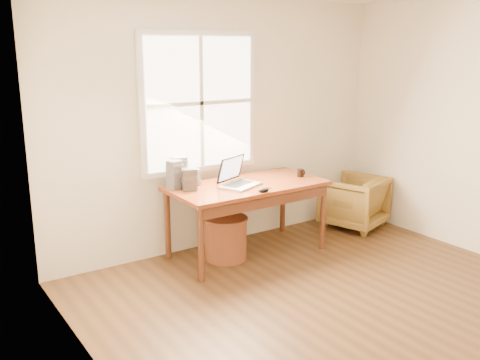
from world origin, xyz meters
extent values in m
cube|color=#52351C|center=(0.00, 0.00, -0.01)|extent=(4.00, 4.50, 0.02)
cube|color=beige|center=(0.00, 2.26, 1.30)|extent=(4.00, 0.02, 2.60)
cube|color=beige|center=(-2.01, 0.00, 1.30)|extent=(0.02, 4.50, 2.60)
cube|color=silver|center=(-0.30, 2.22, 1.55)|extent=(1.32, 0.05, 1.42)
cube|color=white|center=(-0.30, 2.19, 1.55)|extent=(1.20, 0.02, 1.30)
cube|color=silver|center=(-0.30, 2.18, 1.55)|extent=(0.04, 0.02, 1.30)
cube|color=silver|center=(-0.30, 2.18, 1.55)|extent=(1.20, 0.02, 0.04)
cube|color=brown|center=(0.00, 1.80, 0.73)|extent=(1.60, 0.80, 0.04)
imported|color=olive|center=(1.55, 1.80, 0.31)|extent=(0.83, 0.84, 0.62)
cylinder|color=brown|center=(-0.26, 1.80, 0.21)|extent=(0.47, 0.47, 0.43)
ellipsoid|color=black|center=(-0.05, 1.45, 0.77)|extent=(0.13, 0.09, 0.04)
cylinder|color=black|center=(0.65, 1.74, 0.79)|extent=(0.09, 0.09, 0.08)
cube|color=silver|center=(-0.59, 2.15, 0.90)|extent=(0.16, 0.14, 0.29)
cube|color=black|center=(-0.60, 1.92, 0.86)|extent=(0.17, 0.16, 0.21)
cube|color=#A4A3B0|center=(-0.69, 2.05, 0.89)|extent=(0.15, 0.14, 0.28)
cube|color=silver|center=(-0.47, 2.09, 0.83)|extent=(0.14, 0.12, 0.16)
camera|label=1|loc=(-2.99, -2.51, 2.10)|focal=40.00mm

